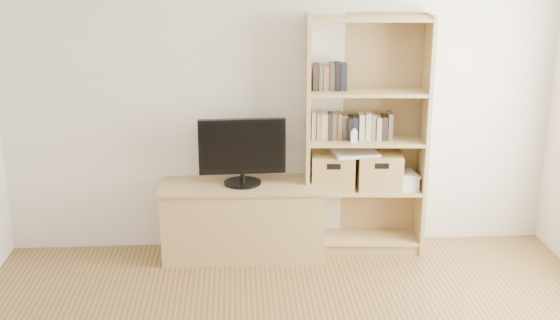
{
  "coord_description": "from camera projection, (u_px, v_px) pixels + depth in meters",
  "views": [
    {
      "loc": [
        -0.36,
        -3.06,
        2.43
      ],
      "look_at": [
        -0.04,
        1.9,
        0.92
      ],
      "focal_mm": 45.0,
      "sensor_mm": 36.0,
      "label": 1
    }
  ],
  "objects": [
    {
      "name": "tv_stand",
      "position": [
        243.0,
        221.0,
        5.71
      ],
      "size": [
        1.3,
        0.52,
        0.59
      ],
      "primitive_type": "cube",
      "rotation": [
        0.0,
        0.0,
        -0.03
      ],
      "color": "tan",
      "rests_on": "floor"
    },
    {
      "name": "basket_left",
      "position": [
        333.0,
        171.0,
        5.72
      ],
      "size": [
        0.37,
        0.32,
        0.28
      ],
      "primitive_type": "cube",
      "rotation": [
        0.0,
        0.0,
        -0.1
      ],
      "color": "#AB8B4D",
      "rests_on": "bookshelf"
    },
    {
      "name": "baby_monitor",
      "position": [
        354.0,
        137.0,
        5.52
      ],
      "size": [
        0.05,
        0.03,
        0.09
      ],
      "primitive_type": "cube",
      "rotation": [
        0.0,
        0.0,
        0.0
      ],
      "color": "white",
      "rests_on": "bookshelf"
    },
    {
      "name": "laptop",
      "position": [
        355.0,
        153.0,
        5.65
      ],
      "size": [
        0.38,
        0.29,
        0.03
      ],
      "primitive_type": "cube",
      "rotation": [
        0.0,
        0.0,
        0.14
      ],
      "color": "white",
      "rests_on": "basket_left"
    },
    {
      "name": "basket_right",
      "position": [
        379.0,
        171.0,
        5.71
      ],
      "size": [
        0.37,
        0.31,
        0.29
      ],
      "primitive_type": "cube",
      "rotation": [
        0.0,
        0.0,
        -0.07
      ],
      "color": "#AB8B4D",
      "rests_on": "bookshelf"
    },
    {
      "name": "books_row_upper",
      "position": [
        340.0,
        78.0,
        5.52
      ],
      "size": [
        0.37,
        0.15,
        0.19
      ],
      "primitive_type": "cube",
      "rotation": [
        0.0,
        0.0,
        -0.05
      ],
      "color": "#B3A8A1",
      "rests_on": "bookshelf"
    },
    {
      "name": "magazine_stack",
      "position": [
        405.0,
        181.0,
        5.74
      ],
      "size": [
        0.18,
        0.25,
        0.11
      ],
      "primitive_type": "cube",
      "rotation": [
        0.0,
        0.0,
        0.06
      ],
      "color": "beige",
      "rests_on": "bookshelf"
    },
    {
      "name": "books_row_mid",
      "position": [
        366.0,
        125.0,
        5.63
      ],
      "size": [
        0.84,
        0.21,
        0.22
      ],
      "primitive_type": "cube",
      "rotation": [
        0.0,
        0.0,
        -0.05
      ],
      "color": "#B3A8A1",
      "rests_on": "bookshelf"
    },
    {
      "name": "back_wall",
      "position": [
        281.0,
        93.0,
        5.66
      ],
      "size": [
        4.5,
        0.02,
        2.6
      ],
      "primitive_type": "cube",
      "color": "silver",
      "rests_on": "floor"
    },
    {
      "name": "bookshelf",
      "position": [
        366.0,
        137.0,
        5.63
      ],
      "size": [
        0.99,
        0.41,
        1.94
      ],
      "primitive_type": "cube",
      "rotation": [
        0.0,
        0.0,
        -0.07
      ],
      "color": "tan",
      "rests_on": "floor"
    },
    {
      "name": "television",
      "position": [
        242.0,
        151.0,
        5.53
      ],
      "size": [
        0.69,
        0.07,
        0.54
      ],
      "primitive_type": "cube",
      "rotation": [
        0.0,
        0.0,
        0.03
      ],
      "color": "black",
      "rests_on": "tv_stand"
    }
  ]
}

